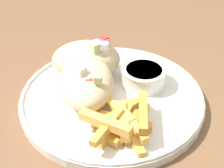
{
  "coord_description": "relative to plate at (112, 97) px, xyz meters",
  "views": [
    {
      "loc": [
        0.3,
        -0.31,
        1.04
      ],
      "look_at": [
        0.03,
        -0.05,
        0.76
      ],
      "focal_mm": 50.0,
      "sensor_mm": 36.0,
      "label": 1
    }
  ],
  "objects": [
    {
      "name": "plate",
      "position": [
        0.0,
        0.0,
        0.0
      ],
      "size": [
        0.28,
        0.28,
        0.02
      ],
      "color": "white",
      "rests_on": "table"
    },
    {
      "name": "fries_pile",
      "position": [
        0.06,
        -0.04,
        0.02
      ],
      "size": [
        0.11,
        0.12,
        0.03
      ],
      "color": "#E5B251",
      "rests_on": "plate"
    },
    {
      "name": "table",
      "position": [
        -0.03,
        0.05,
        -0.07
      ],
      "size": [
        1.49,
        1.49,
        0.73
      ],
      "color": "brown",
      "rests_on": "ground_plane"
    },
    {
      "name": "sauce_ramekin",
      "position": [
        0.01,
        0.06,
        0.02
      ],
      "size": [
        0.07,
        0.07,
        0.03
      ],
      "color": "white",
      "rests_on": "plate"
    },
    {
      "name": "pita_sandwich_far",
      "position": [
        -0.07,
        0.01,
        0.03
      ],
      "size": [
        0.13,
        0.14,
        0.07
      ],
      "rotation": [
        0.0,
        0.0,
        0.86
      ],
      "color": "beige",
      "rests_on": "plate"
    },
    {
      "name": "pita_sandwich_near",
      "position": [
        -0.03,
        -0.03,
        0.03
      ],
      "size": [
        0.15,
        0.14,
        0.06
      ],
      "rotation": [
        0.0,
        0.0,
        -0.69
      ],
      "color": "beige",
      "rests_on": "plate"
    }
  ]
}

